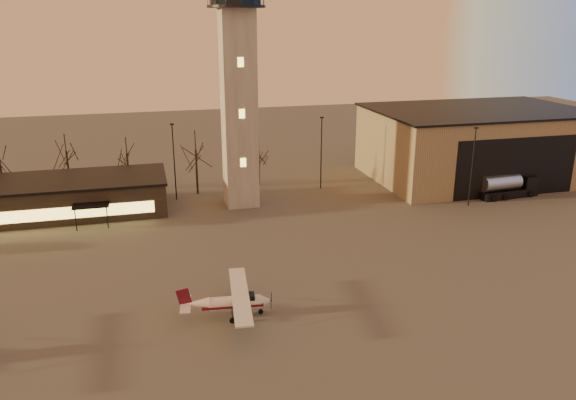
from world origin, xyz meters
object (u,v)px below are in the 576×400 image
at_px(control_tower, 238,75).
at_px(fuel_truck, 507,188).
at_px(terminal, 60,196).
at_px(hangar, 475,143).
at_px(cessna_front, 236,305).

xyz_separation_m(control_tower, fuel_truck, (34.97, -6.00, -15.11)).
height_order(control_tower, fuel_truck, control_tower).
bearing_deg(fuel_truck, terminal, 167.41).
relative_size(control_tower, fuel_truck, 3.84).
bearing_deg(hangar, cessna_front, -142.20).
bearing_deg(control_tower, hangar, 6.31).
distance_m(terminal, cessna_front, 34.41).
distance_m(hangar, cessna_front, 52.60).
bearing_deg(control_tower, fuel_truck, -9.74).
relative_size(cessna_front, fuel_truck, 1.18).
xyz_separation_m(terminal, fuel_truck, (56.96, -7.98, -0.94)).
bearing_deg(fuel_truck, cessna_front, -155.87).
xyz_separation_m(hangar, cessna_front, (-41.43, -32.14, -4.21)).
xyz_separation_m(hangar, fuel_truck, (-1.03, -9.98, -3.94)).
height_order(control_tower, cessna_front, control_tower).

